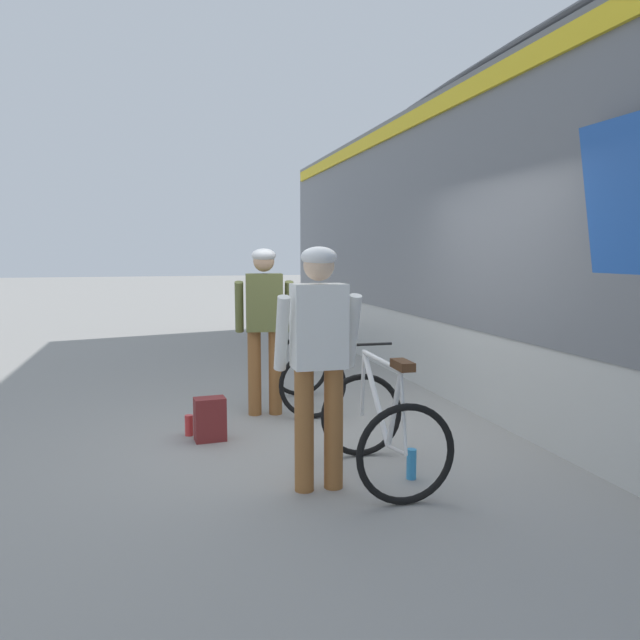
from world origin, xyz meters
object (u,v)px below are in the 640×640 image
bicycle_near_white (382,427)px  water_bottle_by_the_backpack (189,425)px  cyclist_near_in_white (319,346)px  cyclist_far_in_olive (264,316)px  bicycle_far_teal (306,371)px  backpack_on_platform (210,419)px  water_bottle_near_the_bikes (411,464)px

bicycle_near_white → water_bottle_by_the_backpack: bearing=132.6°
cyclist_near_in_white → cyclist_far_in_olive: (-0.03, 2.12, 0.00)m
cyclist_far_in_olive → bicycle_far_teal: cyclist_far_in_olive is taller
bicycle_far_teal → water_bottle_by_the_backpack: size_ratio=5.80×
cyclist_near_in_white → bicycle_far_teal: (0.47, 2.33, -0.65)m
cyclist_near_in_white → cyclist_far_in_olive: bearing=90.7°
water_bottle_by_the_backpack → backpack_on_platform: bearing=-48.9°
backpack_on_platform → bicycle_far_teal: bearing=36.0°
backpack_on_platform → cyclist_far_in_olive: bearing=45.4°
cyclist_near_in_white → cyclist_far_in_olive: size_ratio=1.00×
cyclist_near_in_white → bicycle_near_white: bearing=8.6°
bicycle_far_teal → cyclist_near_in_white: bearing=-101.4°
cyclist_far_in_olive → bicycle_far_teal: 0.84m
cyclist_near_in_white → bicycle_near_white: 0.84m
backpack_on_platform → cyclist_near_in_white: bearing=-68.2°
backpack_on_platform → water_bottle_near_the_bikes: (1.40, -1.36, -0.08)m
bicycle_far_teal → backpack_on_platform: bicycle_far_teal is taller
cyclist_near_in_white → bicycle_near_white: cyclist_near_in_white is taller
cyclist_far_in_olive → water_bottle_near_the_bikes: bearing=-70.3°
cyclist_near_in_white → bicycle_far_teal: 2.46m
cyclist_near_in_white → cyclist_far_in_olive: 2.12m
bicycle_far_teal → bicycle_near_white: bearing=-88.8°
bicycle_near_white → backpack_on_platform: bicycle_near_white is taller
bicycle_near_white → cyclist_near_in_white: bearing=-171.4°
cyclist_far_in_olive → water_bottle_by_the_backpack: (-0.83, -0.56, -0.96)m
bicycle_far_teal → water_bottle_near_the_bikes: 2.36m
water_bottle_near_the_bikes → water_bottle_by_the_backpack: size_ratio=1.19×
bicycle_near_white → bicycle_far_teal: 2.25m
water_bottle_near_the_bikes → water_bottle_by_the_backpack: (-1.58, 1.56, -0.02)m
bicycle_near_white → water_bottle_near_the_bikes: bicycle_near_white is taller
water_bottle_by_the_backpack → bicycle_near_white: bearing=-47.4°
cyclist_near_in_white → water_bottle_by_the_backpack: (-0.85, 1.56, -0.96)m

